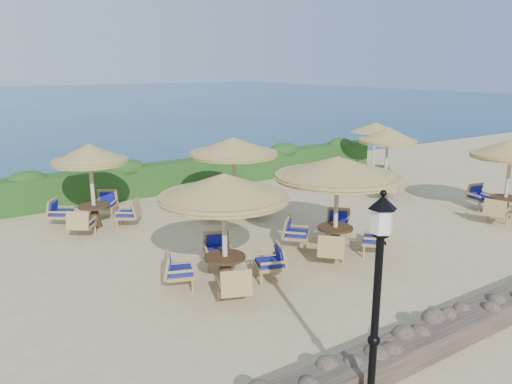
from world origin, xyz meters
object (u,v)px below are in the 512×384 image
object	(u,v)px
cafe_set_0	(224,208)
cafe_set_1	(337,182)
cafe_set_5	(387,147)
cafe_set_3	(91,175)
extra_parasol	(375,127)
cafe_set_2	(510,163)
lamp_post	(375,318)
cafe_set_4	(234,161)

from	to	relation	value
cafe_set_0	cafe_set_1	xyz separation A→B (m)	(3.57, 0.19, 0.08)
cafe_set_5	cafe_set_3	bearing A→B (deg)	169.31
extra_parasol	cafe_set_2	world-z (taller)	cafe_set_2
cafe_set_0	cafe_set_5	world-z (taller)	same
extra_parasol	cafe_set_0	bearing A→B (deg)	-150.12
cafe_set_3	cafe_set_5	world-z (taller)	same
lamp_post	cafe_set_1	bearing A→B (deg)	52.25
cafe_set_0	cafe_set_2	bearing A→B (deg)	-3.05
cafe_set_0	cafe_set_2	world-z (taller)	same
cafe_set_1	cafe_set_5	distance (m)	7.14
cafe_set_2	cafe_set_5	world-z (taller)	same
extra_parasol	cafe_set_3	size ratio (longest dim) A/B	0.90
cafe_set_0	cafe_set_3	bearing A→B (deg)	102.00
cafe_set_2	cafe_set_5	distance (m)	4.59
cafe_set_3	cafe_set_4	distance (m)	4.57
cafe_set_1	cafe_set_4	size ratio (longest dim) A/B	1.14
extra_parasol	cafe_set_5	size ratio (longest dim) A/B	0.91
cafe_set_4	cafe_set_5	bearing A→B (deg)	-7.06
cafe_set_2	cafe_set_5	size ratio (longest dim) A/B	1.03
cafe_set_0	cafe_set_1	bearing A→B (deg)	3.07
extra_parasol	cafe_set_1	size ratio (longest dim) A/B	0.71
lamp_post	cafe_set_2	distance (m)	11.83
cafe_set_1	extra_parasol	bearing A→B (deg)	38.38
cafe_set_4	cafe_set_0	bearing A→B (deg)	-123.14
cafe_set_3	cafe_set_5	bearing A→B (deg)	-10.69
lamp_post	cafe_set_1	world-z (taller)	lamp_post
cafe_set_0	lamp_post	bearing A→B (deg)	-95.43
cafe_set_2	cafe_set_3	world-z (taller)	same
extra_parasol	cafe_set_1	world-z (taller)	cafe_set_1
cafe_set_1	cafe_set_2	xyz separation A→B (m)	(6.90, -0.75, -0.10)
cafe_set_1	cafe_set_2	world-z (taller)	same
cafe_set_5	lamp_post	bearing A→B (deg)	-138.36
cafe_set_0	cafe_set_2	distance (m)	10.48
extra_parasol	cafe_set_2	xyz separation A→B (m)	(-1.65, -7.52, -0.32)
lamp_post	cafe_set_1	size ratio (longest dim) A/B	0.98
cafe_set_2	cafe_set_1	bearing A→B (deg)	173.80
cafe_set_2	lamp_post	bearing A→B (deg)	-157.76
cafe_set_5	cafe_set_1	bearing A→B (deg)	-148.17
cafe_set_0	cafe_set_3	size ratio (longest dim) A/B	1.11
cafe_set_4	cafe_set_1	bearing A→B (deg)	-84.30
extra_parasol	cafe_set_1	xyz separation A→B (m)	(-8.55, -6.77, -0.22)
lamp_post	cafe_set_1	distance (m)	6.62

